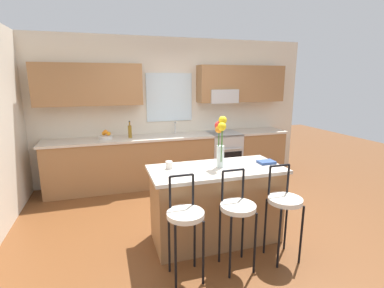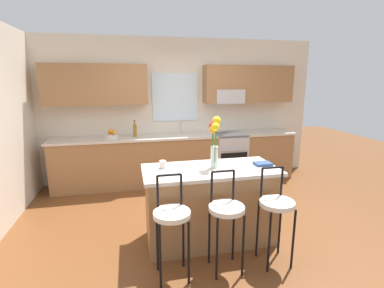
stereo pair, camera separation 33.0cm
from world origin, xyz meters
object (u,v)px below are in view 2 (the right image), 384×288
object	(u,v)px
bar_stool_far	(276,207)
bottle_olive_oil	(135,130)
kitchen_island	(210,204)
flower_vase	(214,137)
fruit_bowl_oranges	(111,135)
oven_range	(229,156)
bar_stool_middle	(226,213)
cookbook	(263,164)
bar_stool_near	(172,218)
mug_ceramic	(163,164)

from	to	relation	value
bar_stool_far	bottle_olive_oil	size ratio (longest dim) A/B	3.47
kitchen_island	flower_vase	xyz separation A→B (m)	(0.05, 0.01, 0.82)
flower_vase	fruit_bowl_oranges	size ratio (longest dim) A/B	2.53
oven_range	bar_stool_middle	size ratio (longest dim) A/B	0.88
flower_vase	cookbook	world-z (taller)	flower_vase
bar_stool_near	bar_stool_far	xyz separation A→B (m)	(1.10, 0.00, 0.00)
fruit_bowl_oranges	kitchen_island	bearing A→B (deg)	-59.84
oven_range	fruit_bowl_oranges	xyz separation A→B (m)	(-2.21, 0.03, 0.51)
bar_stool_far	mug_ceramic	bearing A→B (deg)	147.09
fruit_bowl_oranges	bottle_olive_oil	xyz separation A→B (m)	(0.42, -0.00, 0.07)
mug_ceramic	fruit_bowl_oranges	world-z (taller)	fruit_bowl_oranges
bar_stool_middle	flower_vase	world-z (taller)	flower_vase
kitchen_island	bar_stool_near	bearing A→B (deg)	-133.60
bar_stool_near	fruit_bowl_oranges	size ratio (longest dim) A/B	4.34
cookbook	fruit_bowl_oranges	world-z (taller)	fruit_bowl_oranges
bar_stool_near	flower_vase	distance (m)	1.06
bar_stool_near	mug_ceramic	distance (m)	0.78
bar_stool_near	mug_ceramic	bearing A→B (deg)	89.47
kitchen_island	bar_stool_middle	distance (m)	0.60
oven_range	bottle_olive_oil	distance (m)	1.89
bar_stool_near	bottle_olive_oil	xyz separation A→B (m)	(-0.26, 2.68, 0.40)
bottle_olive_oil	bar_stool_near	bearing A→B (deg)	-84.47
fruit_bowl_oranges	bottle_olive_oil	world-z (taller)	bottle_olive_oil
bar_stool_middle	fruit_bowl_oranges	size ratio (longest dim) A/B	4.34
bar_stool_near	cookbook	xyz separation A→B (m)	(1.21, 0.56, 0.30)
kitchen_island	bottle_olive_oil	world-z (taller)	bottle_olive_oil
bar_stool_middle	mug_ceramic	distance (m)	0.95
cookbook	bar_stool_far	bearing A→B (deg)	-100.70
bar_stool_near	kitchen_island	bearing A→B (deg)	46.40
flower_vase	cookbook	size ratio (longest dim) A/B	3.04
oven_range	cookbook	world-z (taller)	cookbook
mug_ceramic	fruit_bowl_oranges	xyz separation A→B (m)	(-0.68, 1.98, 0.00)
bar_stool_middle	bottle_olive_oil	xyz separation A→B (m)	(-0.81, 2.68, 0.40)
bar_stool_near	mug_ceramic	size ratio (longest dim) A/B	11.58
kitchen_island	flower_vase	bearing A→B (deg)	14.81
oven_range	kitchen_island	distance (m)	2.30
bar_stool_far	mug_ceramic	distance (m)	1.34
fruit_bowl_oranges	oven_range	bearing A→B (deg)	-0.74
cookbook	bottle_olive_oil	size ratio (longest dim) A/B	0.67
bar_stool_near	fruit_bowl_oranges	distance (m)	2.79
oven_range	bar_stool_middle	xyz separation A→B (m)	(-0.99, -2.66, 0.18)
bottle_olive_oil	cookbook	bearing A→B (deg)	-55.33
cookbook	bottle_olive_oil	bearing A→B (deg)	124.67
bar_stool_middle	cookbook	size ratio (longest dim) A/B	5.21
bar_stool_near	cookbook	world-z (taller)	bar_stool_near
bar_stool_near	bar_stool_middle	distance (m)	0.55
oven_range	flower_vase	world-z (taller)	flower_vase
bar_stool_middle	flower_vase	size ratio (longest dim) A/B	1.72
bar_stool_middle	fruit_bowl_oranges	world-z (taller)	fruit_bowl_oranges
oven_range	bar_stool_middle	world-z (taller)	bar_stool_middle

